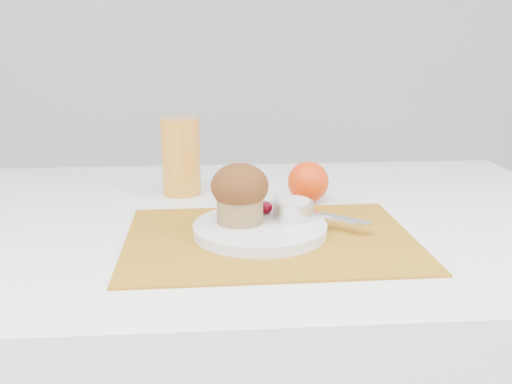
{
  "coord_description": "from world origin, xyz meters",
  "views": [
    {
      "loc": [
        -0.09,
        -0.9,
        1.06
      ],
      "look_at": [
        -0.02,
        0.02,
        0.8
      ],
      "focal_mm": 40.0,
      "sensor_mm": 36.0,
      "label": 1
    }
  ],
  "objects": [
    {
      "name": "raspberry_far",
      "position": [
        0.02,
        -0.02,
        0.78
      ],
      "size": [
        0.02,
        0.02,
        0.02
      ],
      "primitive_type": "ellipsoid",
      "color": "#5A020D",
      "rests_on": "plate"
    },
    {
      "name": "raspberry_near",
      "position": [
        -0.0,
        -0.01,
        0.78
      ],
      "size": [
        0.02,
        0.02,
        0.02
      ],
      "primitive_type": "ellipsoid",
      "color": "#4F020E",
      "rests_on": "plate"
    },
    {
      "name": "orange",
      "position": [
        0.09,
        0.12,
        0.79
      ],
      "size": [
        0.08,
        0.08,
        0.08
      ],
      "primitive_type": "sphere",
      "color": "#EF4008",
      "rests_on": "table"
    },
    {
      "name": "cream",
      "position": [
        0.04,
        -0.04,
        0.8
      ],
      "size": [
        0.05,
        0.05,
        0.01
      ],
      "primitive_type": "cylinder",
      "rotation": [
        0.0,
        0.0,
        -0.01
      ],
      "color": "beige",
      "rests_on": "ramekin"
    },
    {
      "name": "butter_knife",
      "position": [
        0.07,
        -0.02,
        0.77
      ],
      "size": [
        0.17,
        0.15,
        0.01
      ],
      "primitive_type": "cube",
      "rotation": [
        0.0,
        0.0,
        -0.7
      ],
      "color": "silver",
      "rests_on": "plate"
    },
    {
      "name": "placemat",
      "position": [
        -0.0,
        -0.08,
        0.75
      ],
      "size": [
        0.45,
        0.33,
        0.0
      ],
      "primitive_type": "cube",
      "rotation": [
        0.0,
        0.0,
        0.01
      ],
      "color": "#A46B16",
      "rests_on": "table"
    },
    {
      "name": "ramekin",
      "position": [
        0.04,
        -0.04,
        0.78
      ],
      "size": [
        0.07,
        0.07,
        0.03
      ],
      "primitive_type": "cylinder",
      "rotation": [
        0.0,
        0.0,
        -0.11
      ],
      "color": "silver",
      "rests_on": "plate"
    },
    {
      "name": "muffin",
      "position": [
        -0.05,
        -0.05,
        0.82
      ],
      "size": [
        0.09,
        0.09,
        0.09
      ],
      "color": "olive",
      "rests_on": "plate"
    },
    {
      "name": "juice_glass",
      "position": [
        -0.15,
        0.2,
        0.83
      ],
      "size": [
        0.09,
        0.09,
        0.15
      ],
      "primitive_type": "cylinder",
      "rotation": [
        0.0,
        0.0,
        -0.3
      ],
      "color": "orange",
      "rests_on": "table"
    },
    {
      "name": "plate",
      "position": [
        -0.02,
        -0.06,
        0.76
      ],
      "size": [
        0.24,
        0.24,
        0.02
      ],
      "primitive_type": "cylinder",
      "rotation": [
        0.0,
        0.0,
        -0.17
      ],
      "color": "silver",
      "rests_on": "placemat"
    }
  ]
}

